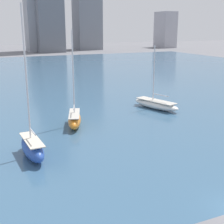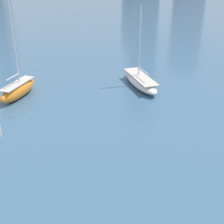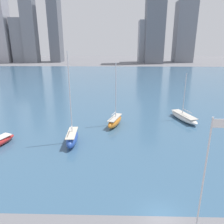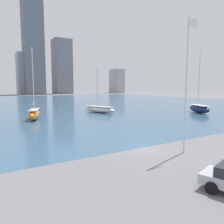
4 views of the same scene
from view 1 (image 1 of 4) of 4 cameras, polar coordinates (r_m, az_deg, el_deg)
name	(u,v)px [view 1 (image 1 of 4)]	position (r m, az deg, el deg)	size (l,w,h in m)	color
harbor_water	(45,79)	(88.51, -12.21, 5.95)	(180.00, 140.00, 0.00)	#385B7A
sailboat_blue	(32,147)	(35.20, -14.37, -6.25)	(2.29, 6.90, 16.17)	#284CA8
sailboat_orange	(74,119)	(45.06, -6.88, -1.26)	(3.97, 7.21, 13.52)	orange
sailboat_white	(156,104)	(55.05, 8.03, 1.44)	(5.41, 9.76, 10.86)	white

